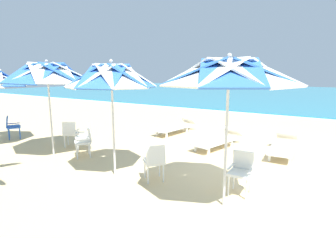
{
  "coord_description": "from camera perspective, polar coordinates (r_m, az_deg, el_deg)",
  "views": [
    {
      "loc": [
        2.09,
        -6.7,
        2.42
      ],
      "look_at": [
        -2.2,
        0.1,
        1.0
      ],
      "focal_mm": 27.71,
      "sensor_mm": 36.0,
      "label": 1
    }
  ],
  "objects": [
    {
      "name": "beach_umbrella_0",
      "position": [
        4.59,
        13.22,
        9.68
      ],
      "size": [
        2.42,
        2.42,
        2.76
      ],
      "color": "silver",
      "rests_on": "ground"
    },
    {
      "name": "plastic_chair_0",
      "position": [
        5.54,
        15.83,
        -10.68
      ],
      "size": [
        0.45,
        0.48,
        0.87
      ],
      "color": "white",
      "rests_on": "ground"
    },
    {
      "name": "plastic_chair_3",
      "position": [
        8.6,
        -17.66,
        -3.39
      ],
      "size": [
        0.63,
        0.63,
        0.87
      ],
      "color": "white",
      "rests_on": "ground"
    },
    {
      "name": "plastic_chair_4",
      "position": [
        9.15,
        -20.65,
        -2.78
      ],
      "size": [
        0.62,
        0.63,
        0.87
      ],
      "color": "white",
      "rests_on": "ground"
    },
    {
      "name": "beach_umbrella_1",
      "position": [
        6.08,
        -12.33,
        8.95
      ],
      "size": [
        2.07,
        2.07,
        2.73
      ],
      "color": "silver",
      "rests_on": "ground"
    },
    {
      "name": "sun_lounger_2",
      "position": [
        10.59,
        1.65,
        -1.64
      ],
      "size": [
        0.94,
        2.21,
        0.62
      ],
      "color": "white",
      "rests_on": "ground"
    },
    {
      "name": "plastic_chair_1",
      "position": [
        5.89,
        -2.98,
        -9.05
      ],
      "size": [
        0.63,
        0.63,
        0.87
      ],
      "color": "white",
      "rests_on": "ground"
    },
    {
      "name": "sun_lounger_0",
      "position": [
        8.56,
        24.04,
        -5.34
      ],
      "size": [
        0.71,
        2.17,
        0.62
      ],
      "color": "white",
      "rests_on": "ground"
    },
    {
      "name": "plastic_chair_2",
      "position": [
        7.96,
        -17.79,
        -4.44
      ],
      "size": [
        0.62,
        0.63,
        0.87
      ],
      "color": "white",
      "rests_on": "ground"
    },
    {
      "name": "surf_foam",
      "position": [
        16.14,
        24.41,
        0.5
      ],
      "size": [
        80.0,
        0.7,
        0.01
      ],
      "primitive_type": "cube",
      "color": "white",
      "rests_on": "ground"
    },
    {
      "name": "ground_plane",
      "position": [
        7.43,
        14.28,
        -9.32
      ],
      "size": [
        80.0,
        80.0,
        0.0
      ],
      "primitive_type": "plane",
      "color": "#D3B784"
    },
    {
      "name": "plastic_chair_5",
      "position": [
        11.25,
        -31.17,
        -1.29
      ],
      "size": [
        0.6,
        0.62,
        0.87
      ],
      "color": "blue",
      "rests_on": "ground"
    },
    {
      "name": "sea",
      "position": [
        34.27,
        28.77,
        4.81
      ],
      "size": [
        80.0,
        36.0,
        0.1
      ],
      "primitive_type": "cube",
      "color": "teal",
      "rests_on": "ground"
    },
    {
      "name": "sun_lounger_1",
      "position": [
        8.69,
        10.95,
        -4.41
      ],
      "size": [
        1.1,
        2.23,
        0.62
      ],
      "color": "white",
      "rests_on": "ground"
    },
    {
      "name": "beach_umbrella_2",
      "position": [
        8.24,
        -25.01,
        8.97
      ],
      "size": [
        2.61,
        2.61,
        2.8
      ],
      "color": "silver",
      "rests_on": "ground"
    }
  ]
}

